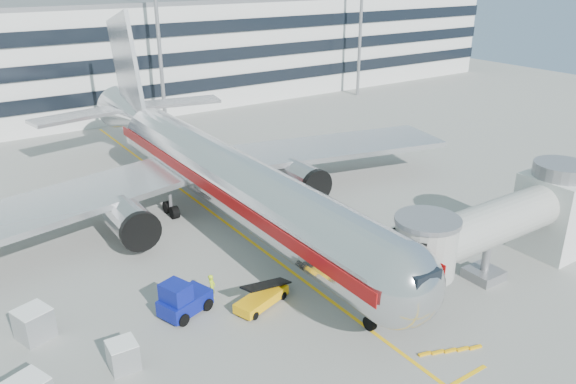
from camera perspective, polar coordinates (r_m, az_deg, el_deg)
ground at (r=40.06m, az=0.56°, el=-8.23°), size 180.00×180.00×0.00m
lead_in_line at (r=47.67m, az=-6.30°, el=-3.14°), size 0.25×70.00×0.01m
main_jet at (r=47.48m, az=-7.50°, el=2.22°), size 50.95×48.70×16.06m
jet_bridge at (r=41.25m, az=21.28°, el=-2.87°), size 17.80×4.50×7.00m
terminal at (r=89.44m, az=-21.60°, el=12.63°), size 150.00×24.25×15.60m
light_mast_centre at (r=75.85m, az=-13.23°, el=17.52°), size 2.40×1.20×25.45m
light_mast_east at (r=93.77m, az=7.49°, el=18.67°), size 2.40×1.20×25.45m
belt_loader at (r=36.34m, az=-2.71°, el=-10.71°), size 4.18×2.57×1.96m
baggage_tug at (r=35.84m, az=-10.68°, el=-10.72°), size 3.60×2.86×2.39m
cargo_container_right at (r=36.48m, az=-24.41°, el=-12.07°), size 2.24×2.24×1.88m
cargo_container_front at (r=32.57m, az=-16.42°, el=-15.61°), size 1.54×1.54×1.58m
ramp_worker at (r=37.03m, az=-7.73°, el=-9.58°), size 0.77×0.79×1.83m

